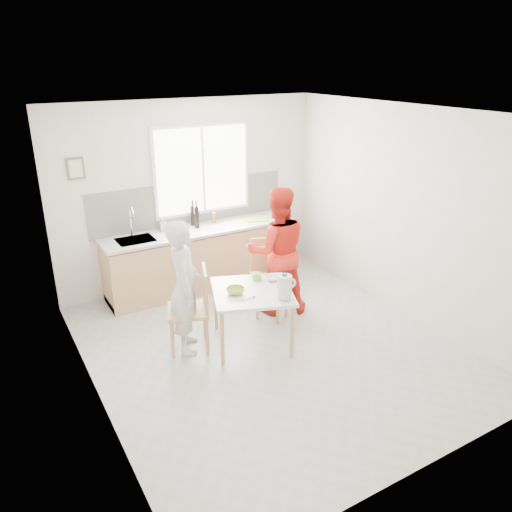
{
  "coord_description": "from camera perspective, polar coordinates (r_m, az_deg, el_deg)",
  "views": [
    {
      "loc": [
        -2.73,
        -4.34,
        3.21
      ],
      "look_at": [
        -0.08,
        0.2,
        1.11
      ],
      "focal_mm": 35.0,
      "sensor_mm": 36.0,
      "label": 1
    }
  ],
  "objects": [
    {
      "name": "ground",
      "position": [
        6.05,
        1.67,
        -10.31
      ],
      "size": [
        4.5,
        4.5,
        0.0
      ],
      "primitive_type": "plane",
      "color": "#B7B7B2",
      "rests_on": "ground"
    },
    {
      "name": "room_shell",
      "position": [
        5.36,
        1.87,
        4.77
      ],
      "size": [
        4.5,
        4.5,
        4.5
      ],
      "color": "silver",
      "rests_on": "ground"
    },
    {
      "name": "window",
      "position": [
        7.35,
        -6.14,
        9.78
      ],
      "size": [
        1.5,
        0.06,
        1.3
      ],
      "color": "white",
      "rests_on": "room_shell"
    },
    {
      "name": "backsplash",
      "position": [
        7.39,
        -7.45,
        6.01
      ],
      "size": [
        3.0,
        0.02,
        0.65
      ],
      "primitive_type": "cube",
      "color": "white",
      "rests_on": "room_shell"
    },
    {
      "name": "picture_frame",
      "position": [
        6.8,
        -19.93,
        9.38
      ],
      "size": [
        0.22,
        0.03,
        0.28
      ],
      "color": "#437B38",
      "rests_on": "room_shell"
    },
    {
      "name": "kitchen_counter",
      "position": [
        7.4,
        -6.29,
        -0.53
      ],
      "size": [
        2.84,
        0.64,
        1.37
      ],
      "color": "tan",
      "rests_on": "ground"
    },
    {
      "name": "dining_table",
      "position": [
        5.83,
        -0.45,
        -4.57
      ],
      "size": [
        1.16,
        1.16,
        0.69
      ],
      "rotation": [
        0.0,
        0.0,
        -0.36
      ],
      "color": "white",
      "rests_on": "ground"
    },
    {
      "name": "chair_left",
      "position": [
        5.81,
        -7.06,
        -5.65
      ],
      "size": [
        0.6,
        0.6,
        1.0
      ],
      "rotation": [
        0.0,
        0.0,
        -1.93
      ],
      "color": "tan",
      "rests_on": "ground"
    },
    {
      "name": "chair_far",
      "position": [
        6.66,
        1.43,
        -1.87
      ],
      "size": [
        0.59,
        0.59,
        0.98
      ],
      "rotation": [
        0.0,
        0.0,
        -0.36
      ],
      "color": "tan",
      "rests_on": "ground"
    },
    {
      "name": "person_white",
      "position": [
        5.7,
        -8.13,
        -3.56
      ],
      "size": [
        0.56,
        0.68,
        1.59
      ],
      "primitive_type": "imported",
      "rotation": [
        0.0,
        0.0,
        1.21
      ],
      "color": "silver",
      "rests_on": "ground"
    },
    {
      "name": "person_red",
      "position": [
        6.51,
        2.42,
        0.56
      ],
      "size": [
        1.01,
        0.9,
        1.71
      ],
      "primitive_type": "imported",
      "rotation": [
        0.0,
        0.0,
        2.78
      ],
      "color": "red",
      "rests_on": "ground"
    },
    {
      "name": "bowl_green",
      "position": [
        5.72,
        -2.36,
        -3.99
      ],
      "size": [
        0.27,
        0.27,
        0.07
      ],
      "primitive_type": "imported",
      "rotation": [
        0.0,
        0.0,
        -0.36
      ],
      "color": "#85BE2B",
      "rests_on": "dining_table"
    },
    {
      "name": "bowl_white",
      "position": [
        6.06,
        1.99,
        -2.51
      ],
      "size": [
        0.26,
        0.26,
        0.05
      ],
      "primitive_type": "imported",
      "rotation": [
        0.0,
        0.0,
        -0.36
      ],
      "color": "white",
      "rests_on": "dining_table"
    },
    {
      "name": "milk_jug",
      "position": [
        5.54,
        3.31,
        -3.47
      ],
      "size": [
        0.23,
        0.16,
        0.29
      ],
      "rotation": [
        0.0,
        0.0,
        -0.36
      ],
      "color": "white",
      "rests_on": "dining_table"
    },
    {
      "name": "green_box",
      "position": [
        6.05,
        0.07,
        -2.35
      ],
      "size": [
        0.13,
        0.13,
        0.09
      ],
      "primitive_type": "cube",
      "rotation": [
        0.0,
        0.0,
        -0.36
      ],
      "color": "#92C92E",
      "rests_on": "dining_table"
    },
    {
      "name": "spoon",
      "position": [
        5.59,
        -0.91,
        -4.87
      ],
      "size": [
        0.16,
        0.01,
        0.01
      ],
      "primitive_type": "cylinder",
      "rotation": [
        0.0,
        1.57,
        -0.01
      ],
      "color": "#A5A5AA",
      "rests_on": "dining_table"
    },
    {
      "name": "cutting_board",
      "position": [
        7.58,
        -0.06,
        4.23
      ],
      "size": [
        0.42,
        0.37,
        0.01
      ],
      "primitive_type": "cube",
      "rotation": [
        0.0,
        0.0,
        -0.43
      ],
      "color": "#92C62D",
      "rests_on": "kitchen_counter"
    },
    {
      "name": "wine_bottle_a",
      "position": [
        7.21,
        -6.78,
        4.43
      ],
      "size": [
        0.07,
        0.07,
        0.32
      ],
      "primitive_type": "cylinder",
      "color": "black",
      "rests_on": "kitchen_counter"
    },
    {
      "name": "wine_bottle_b",
      "position": [
        7.34,
        -7.19,
        4.64
      ],
      "size": [
        0.07,
        0.07,
        0.3
      ],
      "primitive_type": "cylinder",
      "color": "black",
      "rests_on": "kitchen_counter"
    },
    {
      "name": "jar_amber",
      "position": [
        7.43,
        -4.83,
        4.39
      ],
      "size": [
        0.06,
        0.06,
        0.16
      ],
      "primitive_type": "cylinder",
      "color": "olive",
      "rests_on": "kitchen_counter"
    },
    {
      "name": "soap_bottle",
      "position": [
        7.19,
        -10.58,
        3.59
      ],
      "size": [
        0.1,
        0.1,
        0.19
      ],
      "primitive_type": "imported",
      "rotation": [
        0.0,
        0.0,
        -0.17
      ],
      "color": "#999999",
      "rests_on": "kitchen_counter"
    }
  ]
}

